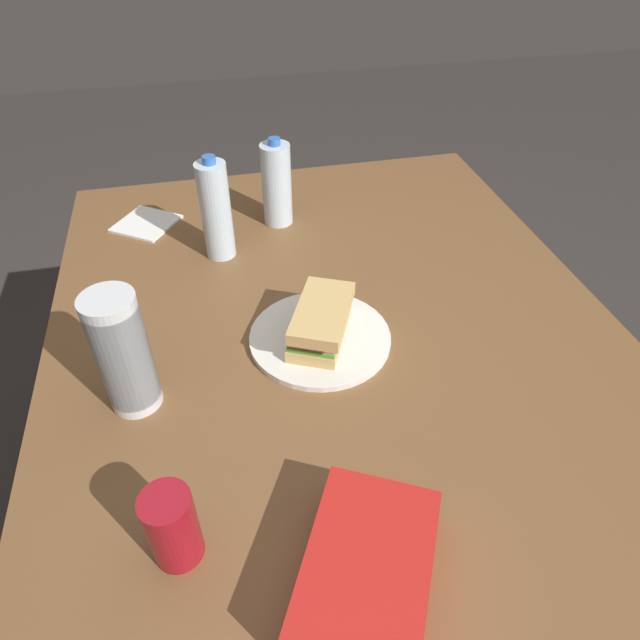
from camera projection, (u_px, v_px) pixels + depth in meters
name	position (u px, v px, depth m)	size (l,w,h in m)	color
ground_plane	(335.00, 540.00, 1.53)	(8.00, 8.00, 0.00)	#383330
dining_table	(341.00, 374.00, 1.10)	(1.48, 1.10, 0.74)	brown
paper_plate	(320.00, 338.00, 1.05)	(0.27, 0.27, 0.01)	white
sandwich	(321.00, 320.00, 1.02)	(0.21, 0.15, 0.08)	#DBB26B
soda_can_red	(172.00, 527.00, 0.70)	(0.07, 0.07, 0.12)	maroon
chip_bag	(367.00, 573.00, 0.68)	(0.23, 0.15, 0.07)	red
water_bottle_tall	(216.00, 211.00, 1.20)	(0.07, 0.07, 0.24)	silver
plastic_cup_stack	(123.00, 354.00, 0.87)	(0.08, 0.08, 0.22)	silver
water_bottle_spare	(277.00, 184.00, 1.32)	(0.07, 0.07, 0.21)	silver
paper_napkin	(146.00, 223.00, 1.37)	(0.13, 0.13, 0.01)	white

